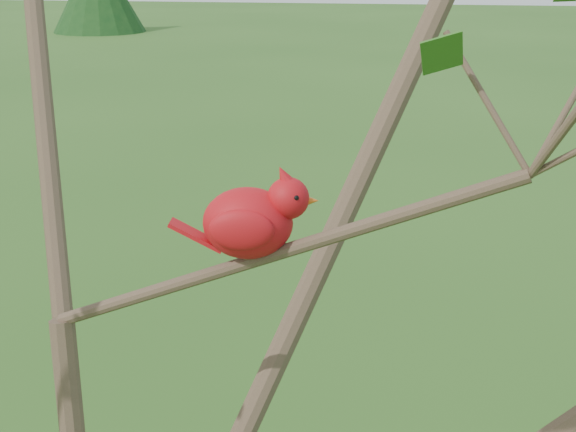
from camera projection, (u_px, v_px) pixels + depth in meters
name	position (u px, v px, depth m)	size (l,w,h in m)	color
crabapple_tree	(63.00, 237.00, 0.93)	(2.35, 2.05, 2.95)	#3E2C21
cardinal	(253.00, 219.00, 0.99)	(0.19, 0.10, 0.13)	red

